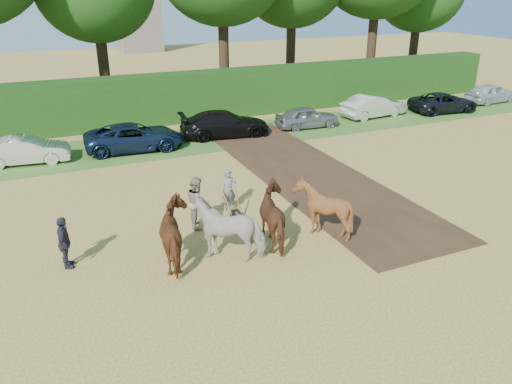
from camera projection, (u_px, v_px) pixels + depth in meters
name	position (u px, v px, depth m)	size (l,w,h in m)	color
ground	(369.00, 246.00, 16.63)	(120.00, 120.00, 0.00)	gold
earth_strip	(305.00, 172.00, 23.08)	(4.50, 17.00, 0.05)	#472D1C
grass_verge	(222.00, 137.00, 28.42)	(50.00, 5.00, 0.03)	#38601E
hedgerow	(197.00, 96.00, 31.64)	(46.00, 1.60, 3.00)	#14380F
spectator_near	(197.00, 202.00, 17.67)	(0.91, 0.71, 1.87)	tan
spectator_far	(64.00, 243.00, 15.10)	(0.99, 0.41, 1.69)	#23252F
plough_team	(254.00, 220.00, 16.23)	(6.60, 4.60, 1.97)	brown
parked_cars	(269.00, 120.00, 29.11)	(40.69, 3.17, 1.48)	#A3A4A9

